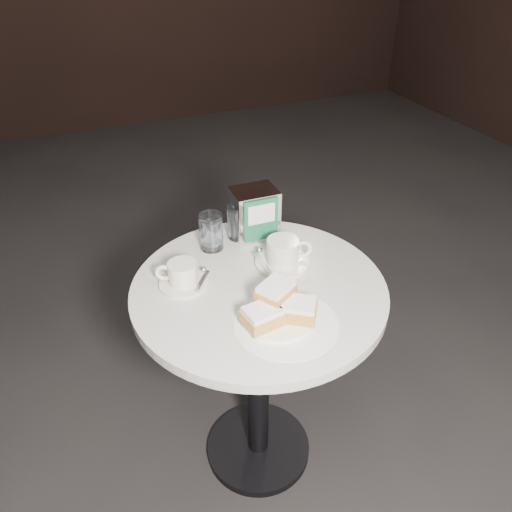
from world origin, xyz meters
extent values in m
plane|color=black|center=(0.00, 0.00, 0.00)|extent=(7.00, 7.00, 0.00)
cylinder|color=black|center=(0.00, 0.00, 0.01)|extent=(0.36, 0.36, 0.03)
cylinder|color=black|center=(0.00, 0.00, 0.36)|extent=(0.07, 0.07, 0.70)
cylinder|color=silver|center=(0.00, 0.00, 0.73)|extent=(0.70, 0.70, 0.03)
cylinder|color=white|center=(0.00, -0.17, 0.75)|extent=(0.32, 0.32, 0.00)
cylinder|color=white|center=(-0.01, -0.14, 0.75)|extent=(0.21, 0.21, 0.01)
cube|color=gold|center=(-0.06, -0.16, 0.78)|extent=(0.10, 0.09, 0.03)
cube|color=white|center=(-0.06, -0.16, 0.80)|extent=(0.09, 0.08, 0.01)
cube|color=#C5873C|center=(0.03, -0.17, 0.78)|extent=(0.12, 0.11, 0.03)
cube|color=white|center=(0.03, -0.17, 0.80)|extent=(0.11, 0.10, 0.01)
cube|color=#D37F41|center=(0.00, -0.12, 0.80)|extent=(0.12, 0.11, 0.03)
cube|color=white|center=(0.00, -0.12, 0.83)|extent=(0.11, 0.10, 0.01)
cylinder|color=silver|center=(-0.19, 0.08, 0.75)|extent=(0.18, 0.18, 0.01)
cylinder|color=silver|center=(-0.19, 0.08, 0.78)|extent=(0.10, 0.10, 0.06)
cylinder|color=#806246|center=(-0.19, 0.08, 0.81)|extent=(0.09, 0.09, 0.00)
torus|color=white|center=(-0.23, 0.10, 0.78)|extent=(0.05, 0.03, 0.05)
cube|color=#B2B2B6|center=(-0.14, 0.06, 0.76)|extent=(0.07, 0.08, 0.00)
sphere|color=silver|center=(-0.12, 0.11, 0.76)|extent=(0.02, 0.02, 0.02)
cylinder|color=silver|center=(0.10, 0.07, 0.75)|extent=(0.19, 0.19, 0.01)
cylinder|color=silver|center=(0.10, 0.07, 0.79)|extent=(0.11, 0.11, 0.07)
cylinder|color=#8B674C|center=(0.10, 0.07, 0.82)|extent=(0.10, 0.10, 0.00)
torus|color=silver|center=(0.16, 0.05, 0.79)|extent=(0.06, 0.03, 0.06)
cube|color=silver|center=(0.04, 0.08, 0.76)|extent=(0.01, 0.11, 0.00)
sphere|color=#AFAFB4|center=(0.06, 0.13, 0.76)|extent=(0.02, 0.02, 0.02)
cylinder|color=silver|center=(-0.06, 0.23, 0.80)|extent=(0.08, 0.08, 0.11)
cylinder|color=white|center=(-0.06, 0.23, 0.80)|extent=(0.07, 0.07, 0.10)
cylinder|color=silver|center=(0.04, 0.25, 0.80)|extent=(0.09, 0.09, 0.11)
cylinder|color=silver|center=(0.04, 0.25, 0.80)|extent=(0.08, 0.08, 0.10)
cube|color=silver|center=(0.09, 0.25, 0.82)|extent=(0.14, 0.11, 0.16)
cube|color=#1B613F|center=(0.09, 0.19, 0.83)|extent=(0.11, 0.01, 0.13)
cube|color=white|center=(0.09, 0.18, 0.85)|extent=(0.08, 0.00, 0.06)
camera|label=1|loc=(-0.42, -0.99, 1.59)|focal=35.00mm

